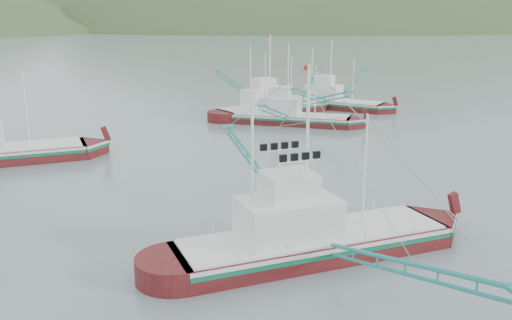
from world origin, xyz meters
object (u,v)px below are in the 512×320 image
object	(u,v)px
main_boat	(310,227)
bg_boat_extra	(333,92)
bg_boat_far	(272,98)
bg_boat_right	(291,106)

from	to	relation	value
main_boat	bg_boat_extra	xyz separation A→B (m)	(20.70, 44.33, 0.50)
main_boat	bg_boat_far	size ratio (longest dim) A/B	1.05
main_boat	bg_boat_right	xyz separation A→B (m)	(11.49, 35.29, 0.46)
main_boat	bg_boat_far	distance (m)	43.30
main_boat	bg_boat_far	xyz separation A→B (m)	(11.28, 41.80, 0.46)
bg_boat_far	main_boat	bearing A→B (deg)	-124.53
bg_boat_far	bg_boat_extra	size ratio (longest dim) A/B	1.25
main_boat	bg_boat_right	size ratio (longest dim) A/B	1.21
main_boat	bg_boat_right	bearing A→B (deg)	66.08
bg_boat_right	bg_boat_extra	distance (m)	12.90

